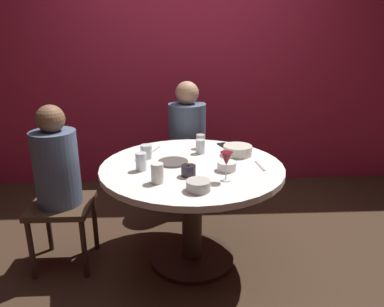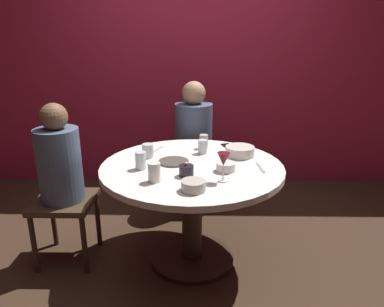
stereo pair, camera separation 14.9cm
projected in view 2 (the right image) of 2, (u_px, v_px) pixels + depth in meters
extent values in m
plane|color=#382619|center=(192.00, 258.00, 2.63)|extent=(8.00, 8.00, 0.00)
cube|color=maroon|center=(195.00, 60.00, 3.67)|extent=(6.00, 0.10, 2.60)
cylinder|color=silver|center=(192.00, 168.00, 2.40)|extent=(1.21, 1.21, 0.04)
cylinder|color=#332319|center=(192.00, 216.00, 2.52)|extent=(0.14, 0.14, 0.69)
cylinder|color=#2D2116|center=(192.00, 257.00, 2.62)|extent=(0.60, 0.60, 0.03)
cube|color=#3F2D1E|center=(64.00, 202.00, 2.50)|extent=(0.40, 0.40, 0.04)
cylinder|color=#475670|center=(60.00, 165.00, 2.41)|extent=(0.29, 0.29, 0.50)
sphere|color=brown|center=(54.00, 117.00, 2.31)|extent=(0.18, 0.18, 0.18)
cylinder|color=#332319|center=(34.00, 245.00, 2.42)|extent=(0.04, 0.04, 0.43)
cylinder|color=#332319|center=(84.00, 245.00, 2.41)|extent=(0.04, 0.04, 0.43)
cylinder|color=#332319|center=(53.00, 220.00, 2.74)|extent=(0.04, 0.04, 0.43)
cylinder|color=#332319|center=(98.00, 220.00, 2.73)|extent=(0.04, 0.04, 0.43)
cube|color=#3F2D1E|center=(194.00, 160.00, 3.33)|extent=(0.40, 0.40, 0.04)
cylinder|color=#475670|center=(194.00, 131.00, 3.24)|extent=(0.33, 0.33, 0.50)
sphere|color=tan|center=(194.00, 93.00, 3.14)|extent=(0.21, 0.21, 0.21)
cylinder|color=#332319|center=(177.00, 176.00, 3.57)|extent=(0.04, 0.04, 0.43)
cylinder|color=#332319|center=(174.00, 190.00, 3.25)|extent=(0.04, 0.04, 0.43)
cylinder|color=#332319|center=(211.00, 176.00, 3.56)|extent=(0.04, 0.04, 0.43)
cylinder|color=#332319|center=(212.00, 191.00, 3.24)|extent=(0.04, 0.04, 0.43)
cylinder|color=black|center=(186.00, 171.00, 2.20)|extent=(0.09, 0.09, 0.07)
sphere|color=#F9D159|center=(186.00, 163.00, 2.19)|extent=(0.02, 0.02, 0.02)
cylinder|color=silver|center=(223.00, 181.00, 2.14)|extent=(0.06, 0.06, 0.01)
cylinder|color=silver|center=(223.00, 173.00, 2.12)|extent=(0.01, 0.01, 0.09)
cone|color=maroon|center=(224.00, 159.00, 2.09)|extent=(0.08, 0.08, 0.08)
cylinder|color=#4C4742|center=(174.00, 162.00, 2.44)|extent=(0.20, 0.20, 0.01)
cube|color=black|center=(229.00, 146.00, 2.78)|extent=(0.12, 0.16, 0.01)
cylinder|color=#B2ADA3|center=(193.00, 186.00, 2.00)|extent=(0.14, 0.14, 0.06)
cylinder|color=beige|center=(240.00, 151.00, 2.56)|extent=(0.21, 0.21, 0.07)
cylinder|color=silver|center=(226.00, 167.00, 2.28)|extent=(0.12, 0.12, 0.06)
cylinder|color=silver|center=(148.00, 151.00, 2.53)|extent=(0.08, 0.08, 0.10)
cylinder|color=silver|center=(154.00, 172.00, 2.11)|extent=(0.07, 0.07, 0.12)
cylinder|color=silver|center=(203.00, 147.00, 2.61)|extent=(0.07, 0.07, 0.10)
cylinder|color=#B2ADA3|center=(204.00, 142.00, 2.73)|extent=(0.07, 0.07, 0.11)
cylinder|color=silver|center=(141.00, 160.00, 2.31)|extent=(0.07, 0.07, 0.11)
cube|color=#B7B7BC|center=(157.00, 150.00, 2.70)|extent=(0.08, 0.17, 0.01)
cube|color=#B7B7BC|center=(260.00, 167.00, 2.35)|extent=(0.03, 0.18, 0.01)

